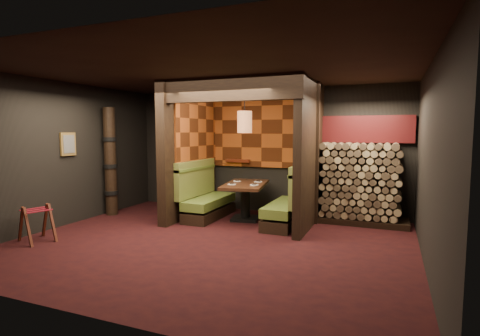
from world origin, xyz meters
name	(u,v)px	position (x,y,z in m)	size (l,w,h in m)	color
floor	(211,243)	(0.00, 0.00, -0.01)	(6.50, 5.50, 0.02)	black
ceiling	(210,70)	(0.00, 0.00, 2.86)	(6.50, 5.50, 0.02)	black
wall_back	(263,151)	(0.00, 2.76, 1.43)	(6.50, 0.02, 2.85)	black
wall_front	(83,177)	(0.00, -2.76, 1.43)	(6.50, 0.02, 2.85)	black
wall_left	(63,154)	(-3.26, 0.00, 1.43)	(0.02, 5.50, 2.85)	black
wall_right	(431,165)	(3.26, 0.00, 1.43)	(0.02, 5.50, 2.85)	black
partition_left	(189,152)	(-1.35, 1.65, 1.43)	(0.20, 2.20, 2.85)	black
partition_right	(310,155)	(1.30, 1.70, 1.43)	(0.15, 2.10, 2.85)	black
header_beam	(226,89)	(-0.02, 0.70, 2.63)	(2.85, 0.18, 0.44)	black
tapa_back_panel	(262,134)	(-0.02, 2.71, 1.82)	(2.40, 0.06, 1.55)	#913F14
tapa_side_panel	(198,132)	(-1.23, 1.82, 1.85)	(0.04, 1.85, 1.45)	#913F14
lacquer_shelf	(238,161)	(-0.60, 2.65, 1.18)	(0.60, 0.12, 0.07)	#511A0C
booth_bench_left	(205,199)	(-0.96, 1.65, 0.40)	(0.68, 1.60, 1.14)	black
booth_bench_right	(290,206)	(0.93, 1.65, 0.40)	(0.68, 1.60, 1.14)	black
dining_table	(245,194)	(-0.06, 1.75, 0.55)	(1.05, 1.60, 0.78)	black
place_settings	(245,183)	(-0.06, 1.75, 0.80)	(0.73, 0.76, 0.03)	white
pendant_lamp	(245,122)	(-0.06, 1.70, 2.07)	(0.31, 0.31, 1.01)	#9C5E37
framed_picture	(68,144)	(-3.22, 0.10, 1.62)	(0.05, 0.36, 0.46)	brown
luggage_rack	(37,222)	(-2.79, -1.04, 0.33)	(0.72, 0.60, 0.67)	#42180D
totem_column	(110,162)	(-3.05, 1.10, 1.19)	(0.31, 0.31, 2.40)	black
firewood_stack	(364,184)	(2.29, 2.35, 0.82)	(1.73, 0.70, 1.64)	black
mosaic_header	(367,129)	(2.29, 2.68, 1.92)	(1.83, 0.10, 0.56)	maroon
bay_front_post	(317,154)	(1.39, 1.96, 1.43)	(0.08, 0.08, 2.85)	black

